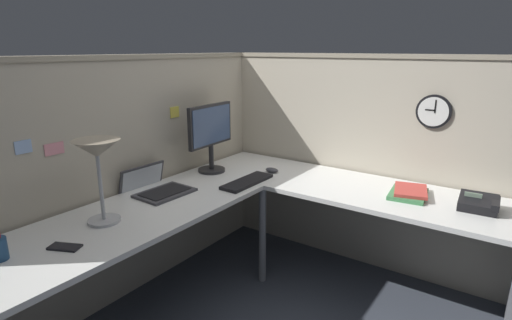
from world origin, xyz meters
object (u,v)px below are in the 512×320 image
laptop (155,187)px  computer_mouse (272,170)px  office_phone (480,204)px  wall_clock (434,111)px  book_stack (409,193)px  cell_phone (65,247)px  desk_lamp_dome (97,155)px  keyboard (247,182)px  monitor (211,133)px

laptop → computer_mouse: 0.87m
office_phone → wall_clock: 0.67m
book_stack → wall_clock: 0.57m
computer_mouse → office_phone: office_phone is taller
laptop → cell_phone: size_ratio=2.72×
desk_lamp_dome → cell_phone: 0.47m
laptop → office_phone: (0.83, -1.76, 0.01)m
book_stack → office_phone: bearing=-91.4°
keyboard → wall_clock: (0.70, -1.00, 0.48)m
laptop → desk_lamp_dome: desk_lamp_dome is taller
desk_lamp_dome → wall_clock: size_ratio=2.02×
wall_clock → book_stack: bearing=175.4°
monitor → computer_mouse: bearing=-58.4°
monitor → book_stack: bearing=-77.3°
computer_mouse → office_phone: bearing=-87.4°
laptop → keyboard: bearing=-40.4°
office_phone → wall_clock: size_ratio=0.98×
monitor → office_phone: (0.30, -1.74, -0.26)m
monitor → wall_clock: bearing=-65.6°
cell_phone → book_stack: 1.96m
book_stack → cell_phone: bearing=145.2°
desk_lamp_dome → cell_phone: desk_lamp_dome is taller
keyboard → book_stack: 1.04m
monitor → computer_mouse: (0.23, -0.38, -0.28)m
cell_phone → monitor: bearing=-14.3°
computer_mouse → desk_lamp_dome: size_ratio=0.23×
computer_mouse → cell_phone: size_ratio=0.72×
monitor → cell_phone: size_ratio=3.47×
book_stack → desk_lamp_dome: bearing=137.3°
cell_phone → desk_lamp_dome: bearing=-4.3°
keyboard → desk_lamp_dome: bearing=165.8°
desk_lamp_dome → office_phone: size_ratio=2.07×
desk_lamp_dome → monitor: bearing=7.2°
computer_mouse → desk_lamp_dome: bearing=168.6°
computer_mouse → book_stack: size_ratio=0.33×
laptop → desk_lamp_dome: (-0.48, -0.15, 0.34)m
monitor → office_phone: bearing=-80.4°
cell_phone → book_stack: bearing=-59.2°
desk_lamp_dome → book_stack: bearing=-42.7°
laptop → wall_clock: bearing=-50.1°
keyboard → wall_clock: wall_clock is taller
laptop → desk_lamp_dome: 0.61m
office_phone → computer_mouse: bearing=92.6°
desk_lamp_dome → cell_phone: (-0.28, -0.10, -0.36)m
monitor → book_stack: (0.31, -1.35, -0.27)m
desk_lamp_dome → keyboard: bearing=-14.8°
keyboard → book_stack: size_ratio=1.36×
keyboard → desk_lamp_dome: 1.04m
cell_phone → book_stack: book_stack is taller
monitor → keyboard: bearing=-100.9°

